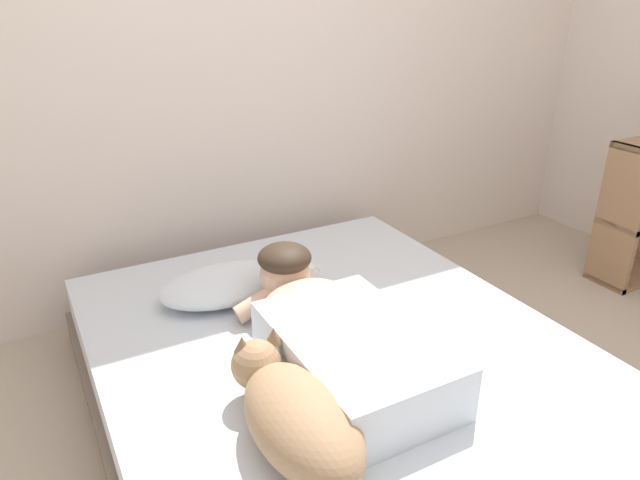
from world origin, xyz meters
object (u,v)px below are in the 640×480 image
object	(u,v)px
person_lying	(333,331)
coffee_cup	(304,274)
cell_phone	(285,367)
dog	(295,413)
bed	(334,377)
pillow	(225,284)

from	to	relation	value
person_lying	coffee_cup	bearing A→B (deg)	72.80
person_lying	cell_phone	bearing A→B (deg)	170.70
person_lying	dog	distance (m)	0.41
bed	cell_phone	world-z (taller)	cell_phone
pillow	dog	distance (m)	0.87
bed	coffee_cup	world-z (taller)	coffee_cup
pillow	coffee_cup	distance (m)	0.33
person_lying	dog	world-z (taller)	person_lying
bed	pillow	world-z (taller)	pillow
pillow	person_lying	world-z (taller)	person_lying
person_lying	coffee_cup	size ratio (longest dim) A/B	7.36
cell_phone	bed	bearing A→B (deg)	16.74
coffee_cup	cell_phone	size ratio (longest dim) A/B	0.89
dog	pillow	bearing A→B (deg)	82.54
person_lying	dog	size ratio (longest dim) A/B	1.60
dog	coffee_cup	world-z (taller)	dog
person_lying	coffee_cup	world-z (taller)	person_lying
bed	cell_phone	bearing A→B (deg)	-163.26
bed	pillow	xyz separation A→B (m)	(-0.23, 0.47, 0.21)
coffee_cup	cell_phone	xyz separation A→B (m)	(-0.33, -0.50, -0.03)
cell_phone	coffee_cup	bearing A→B (deg)	57.00
dog	cell_phone	distance (m)	0.35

